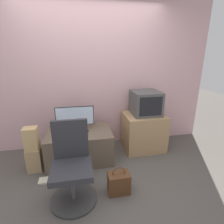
{
  "coord_description": "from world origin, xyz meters",
  "views": [
    {
      "loc": [
        -0.21,
        -1.82,
        1.67
      ],
      "look_at": [
        0.32,
        0.92,
        0.75
      ],
      "focal_mm": 28.0,
      "sensor_mm": 36.0,
      "label": 1
    }
  ],
  "objects": [
    {
      "name": "cardboard_box_upper",
      "position": [
        -0.92,
        0.6,
        0.53
      ],
      "size": [
        0.19,
        0.17,
        0.34
      ],
      "color": "tan",
      "rests_on": "cardboard_box_lower"
    },
    {
      "name": "wall_back",
      "position": [
        0.0,
        1.32,
        1.3
      ],
      "size": [
        4.4,
        0.05,
        2.6
      ],
      "color": "#CC9EA3",
      "rests_on": "ground_plane"
    },
    {
      "name": "office_chair",
      "position": [
        -0.34,
        -0.04,
        0.4
      ],
      "size": [
        0.56,
        0.56,
        0.96
      ],
      "color": "#333333",
      "rests_on": "ground_plane"
    },
    {
      "name": "handbag",
      "position": [
        0.21,
        -0.07,
        0.14
      ],
      "size": [
        0.27,
        0.18,
        0.37
      ],
      "color": "#4C2D19",
      "rests_on": "ground_plane"
    },
    {
      "name": "keyboard",
      "position": [
        -0.33,
        0.74,
        0.51
      ],
      "size": [
        0.3,
        0.13,
        0.01
      ],
      "color": "white",
      "rests_on": "desk"
    },
    {
      "name": "desk",
      "position": [
        -0.25,
        0.79,
        0.25
      ],
      "size": [
        1.03,
        0.68,
        0.5
      ],
      "color": "brown",
      "rests_on": "ground_plane"
    },
    {
      "name": "mouse",
      "position": [
        -0.13,
        0.76,
        0.51
      ],
      "size": [
        0.06,
        0.04,
        0.03
      ],
      "color": "black",
      "rests_on": "desk"
    },
    {
      "name": "side_stand",
      "position": [
        0.91,
        0.95,
        0.33
      ],
      "size": [
        0.71,
        0.6,
        0.66
      ],
      "color": "#A37F56",
      "rests_on": "ground_plane"
    },
    {
      "name": "book",
      "position": [
        -0.72,
        0.32,
        0.01
      ],
      "size": [
        0.21,
        0.13,
        0.02
      ],
      "color": "beige",
      "rests_on": "ground_plane"
    },
    {
      "name": "crt_tv",
      "position": [
        0.93,
        0.98,
        0.86
      ],
      "size": [
        0.48,
        0.48,
        0.41
      ],
      "color": "#474747",
      "rests_on": "side_stand"
    },
    {
      "name": "main_monitor",
      "position": [
        -0.3,
        0.88,
        0.7
      ],
      "size": [
        0.61,
        0.2,
        0.39
      ],
      "color": "#2D2D2D",
      "rests_on": "desk"
    },
    {
      "name": "cardboard_box_lower",
      "position": [
        -0.92,
        0.6,
        0.18
      ],
      "size": [
        0.21,
        0.18,
        0.36
      ],
      "color": "#A3845B",
      "rests_on": "ground_plane"
    },
    {
      "name": "ground_plane",
      "position": [
        0.0,
        0.0,
        0.0
      ],
      "size": [
        12.0,
        12.0,
        0.0
      ],
      "primitive_type": "plane",
      "color": "#4C4742"
    }
  ]
}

